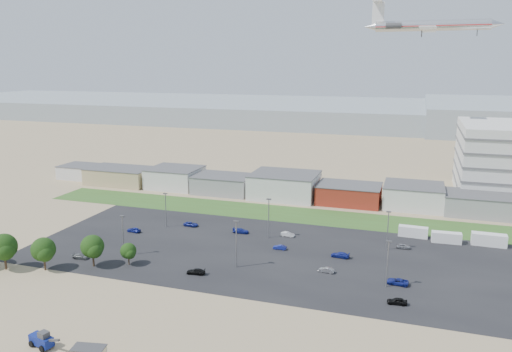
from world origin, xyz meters
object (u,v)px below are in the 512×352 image
at_px(parked_car_1, 327,270).
at_px(parked_car_9, 191,224).
at_px(telehandler, 41,339).
at_px(parked_car_10, 81,256).
at_px(parked_car_12, 340,255).
at_px(parked_car_6, 241,231).
at_px(parked_car_11, 288,234).
at_px(airliner, 432,25).
at_px(parked_car_0, 397,282).
at_px(parked_car_2, 397,301).
at_px(parked_car_5, 134,230).
at_px(parked_car_7, 280,247).
at_px(parked_car_3, 196,271).
at_px(parked_car_8, 403,246).
at_px(box_trailer_a, 413,232).

distance_m(parked_car_1, parked_car_9, 46.25).
height_order(telehandler, parked_car_1, telehandler).
distance_m(parked_car_10, parked_car_12, 60.84).
height_order(parked_car_6, parked_car_12, parked_car_6).
bearing_deg(parked_car_11, parked_car_12, -120.52).
relative_size(airliner, parked_car_9, 11.67).
distance_m(airliner, parked_car_0, 114.05).
bearing_deg(parked_car_1, parked_car_2, 61.48).
bearing_deg(parked_car_2, parked_car_1, -129.32).
xyz_separation_m(parked_car_5, parked_car_11, (40.44, 9.62, -0.05)).
distance_m(parked_car_0, parked_car_7, 30.68).
xyz_separation_m(parked_car_0, parked_car_6, (-41.57, 20.07, 0.00)).
distance_m(parked_car_2, parked_car_3, 42.13).
bearing_deg(parked_car_10, parked_car_12, -74.80).
xyz_separation_m(parked_car_0, parked_car_12, (-13.46, 11.07, -0.00)).
distance_m(parked_car_0, parked_car_1, 15.04).
height_order(parked_car_8, parked_car_12, parked_car_12).
bearing_deg(parked_car_9, parked_car_10, 157.08).
bearing_deg(parked_car_11, parked_car_9, 93.74).
xyz_separation_m(parked_car_3, parked_car_10, (-29.32, -0.37, -0.03)).
bearing_deg(box_trailer_a, parked_car_2, -90.49).
distance_m(telehandler, parked_car_9, 63.12).
bearing_deg(parked_car_9, parked_car_8, -86.84).
height_order(box_trailer_a, parked_car_9, box_trailer_a).
distance_m(parked_car_1, parked_car_2, 18.60).
distance_m(parked_car_5, parked_car_6, 28.99).
bearing_deg(parked_car_7, parked_car_0, 66.13).
xyz_separation_m(airliner, parked_car_1, (-19.02, -96.96, -57.46)).
bearing_deg(parked_car_9, parked_car_12, -100.45).
height_order(parked_car_3, parked_car_12, parked_car_12).
distance_m(parked_car_0, parked_car_9, 60.64).
relative_size(parked_car_0, parked_car_6, 1.04).
distance_m(parked_car_10, parked_car_11, 51.71).
xyz_separation_m(parked_car_1, parked_car_12, (1.50, 9.57, 0.06)).
xyz_separation_m(parked_car_7, parked_car_11, (-0.53, 9.74, 0.06)).
bearing_deg(parked_car_0, parked_car_11, -121.63).
height_order(parked_car_5, parked_car_12, parked_car_5).
relative_size(telehandler, parked_car_3, 1.65).
distance_m(parked_car_7, parked_car_9, 30.00).
height_order(parked_car_3, parked_car_5, parked_car_5).
bearing_deg(parked_car_3, telehandler, -23.77).
relative_size(airliner, parked_car_10, 12.25).
bearing_deg(parked_car_10, parked_car_2, -93.98).
height_order(parked_car_2, parked_car_12, parked_car_2).
bearing_deg(telehandler, parked_car_11, 82.34).
bearing_deg(parked_car_0, parked_car_3, -74.02).
xyz_separation_m(parked_car_8, parked_car_12, (-13.94, -10.60, 0.03)).
height_order(parked_car_0, parked_car_1, parked_car_0).
bearing_deg(parked_car_2, parked_car_10, -95.29).
bearing_deg(parked_car_8, telehandler, 135.89).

